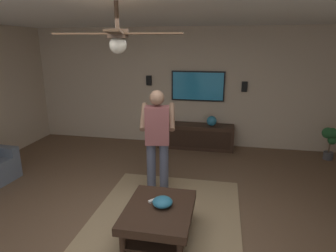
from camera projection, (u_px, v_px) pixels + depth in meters
The scene contains 14 objects.
ground_plane at pixel (142, 234), 3.54m from camera, with size 8.52×8.52×0.00m, color brown.
wall_back_tv at pixel (184, 87), 6.56m from camera, with size 0.10×7.30×2.67m, color #C6B299.
area_rug at pixel (163, 226), 3.70m from camera, with size 2.80×2.00×0.01m, color #9E8460.
coffee_table at pixel (159, 215), 3.43m from camera, with size 1.00×0.80×0.40m.
media_console at pixel (195, 136), 6.48m from camera, with size 0.45×1.70×0.55m.
tv at pixel (198, 86), 6.40m from camera, with size 0.05×1.19×0.67m.
person_standing at pixel (157, 136), 4.34m from camera, with size 0.60×0.61×1.64m.
potted_plant_short at pixel (330, 138), 5.73m from camera, with size 0.28×0.31×0.69m.
bowl at pixel (162, 202), 3.42m from camera, with size 0.25×0.25×0.11m, color teal.
remote_white at pixel (154, 200), 3.54m from camera, with size 0.15×0.04×0.02m, color white.
vase_round at pixel (212, 121), 6.28m from camera, with size 0.22×0.22×0.22m, color teal.
wall_speaker_left at pixel (244, 87), 6.22m from camera, with size 0.06×0.12×0.22m, color black.
wall_speaker_right at pixel (149, 80), 6.60m from camera, with size 0.06×0.12×0.22m, color black.
ceiling_fan at pixel (117, 37), 2.59m from camera, with size 1.16×1.21×0.46m.
Camera 1 is at (-2.92, -0.91, 2.27)m, focal length 30.40 mm.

